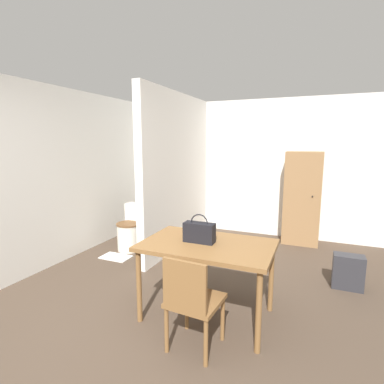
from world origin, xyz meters
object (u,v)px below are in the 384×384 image
at_px(wooden_cabinet, 302,198).
at_px(toilet, 131,230).
at_px(wooden_chair, 192,300).
at_px(space_heater, 348,272).
at_px(handbag, 199,232).
at_px(dining_table, 207,251).

bearing_deg(wooden_cabinet, toilet, -150.86).
xyz_separation_m(wooden_chair, space_heater, (1.29, 1.73, -0.25)).
distance_m(handbag, wooden_cabinet, 2.85).
height_order(handbag, space_heater, handbag).
relative_size(handbag, wooden_cabinet, 0.19).
bearing_deg(wooden_cabinet, wooden_chair, -101.49).
xyz_separation_m(handbag, wooden_cabinet, (0.81, 2.73, -0.07)).
height_order(wooden_cabinet, space_heater, wooden_cabinet).
xyz_separation_m(toilet, handbag, (1.72, -1.32, 0.55)).
bearing_deg(handbag, wooden_chair, -74.60).
relative_size(toilet, space_heater, 1.76).
relative_size(dining_table, space_heater, 3.06).
bearing_deg(space_heater, dining_table, -138.44).
height_order(dining_table, space_heater, dining_table).
bearing_deg(toilet, wooden_chair, -44.87).
relative_size(wooden_chair, toilet, 1.16).
bearing_deg(space_heater, wooden_chair, -126.70).
relative_size(dining_table, toilet, 1.74).
bearing_deg(dining_table, handbag, 178.07).
bearing_deg(dining_table, wooden_cabinet, 75.17).
bearing_deg(wooden_chair, dining_table, 100.50).
bearing_deg(space_heater, handbag, -140.29).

